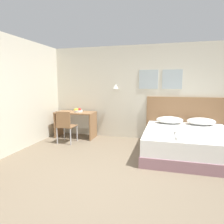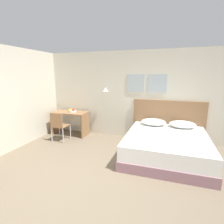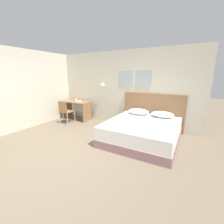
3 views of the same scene
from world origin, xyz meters
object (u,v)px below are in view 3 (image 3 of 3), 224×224
(headboard, at_px, (152,112))
(desk_chair, at_px, (65,110))
(folded_towel_near_foot, at_px, (135,123))
(fruit_bowl, at_px, (78,100))
(bed, at_px, (142,131))
(folded_towel_mid_bed, at_px, (129,129))
(desk, at_px, (77,107))
(pillow_right, at_px, (162,114))
(pillow_left, at_px, (139,111))

(headboard, xyz_separation_m, desk_chair, (-3.04, -0.99, -0.10))
(folded_towel_near_foot, xyz_separation_m, desk_chair, (-2.93, 0.38, -0.06))
(fruit_bowl, bearing_deg, bed, -13.62)
(bed, height_order, fruit_bowl, fruit_bowl)
(folded_towel_mid_bed, bearing_deg, desk, 153.37)
(pillow_right, xyz_separation_m, desk_chair, (-3.42, -0.68, -0.13))
(pillow_right, xyz_separation_m, folded_towel_near_foot, (-0.49, -1.06, -0.06))
(folded_towel_mid_bed, distance_m, fruit_bowl, 3.23)
(folded_towel_mid_bed, xyz_separation_m, desk_chair, (-2.95, 0.83, -0.06))
(pillow_left, xyz_separation_m, folded_towel_near_foot, (0.27, -1.06, -0.06))
(pillow_left, relative_size, pillow_right, 1.00)
(folded_towel_near_foot, distance_m, desk_chair, 2.96)
(headboard, height_order, folded_towel_mid_bed, headboard)
(pillow_right, distance_m, desk, 3.44)
(headboard, relative_size, desk, 1.77)
(desk, bearing_deg, fruit_bowl, -4.65)
(pillow_right, bearing_deg, fruit_bowl, -179.38)
(desk_chair, distance_m, fruit_bowl, 0.71)
(desk_chair, height_order, fruit_bowl, fruit_bowl)
(folded_towel_near_foot, xyz_separation_m, fruit_bowl, (-2.84, 1.02, 0.23))
(pillow_right, xyz_separation_m, fruit_bowl, (-3.34, -0.04, 0.16))
(folded_towel_mid_bed, relative_size, fruit_bowl, 1.42)
(bed, relative_size, folded_towel_near_foot, 6.29)
(pillow_right, relative_size, folded_towel_near_foot, 2.09)
(pillow_left, distance_m, pillow_right, 0.76)
(folded_towel_mid_bed, height_order, desk_chair, desk_chair)
(headboard, distance_m, folded_towel_mid_bed, 1.82)
(bed, bearing_deg, desk_chair, 178.67)
(pillow_left, relative_size, fruit_bowl, 2.74)
(desk, relative_size, fruit_bowl, 4.56)
(folded_towel_mid_bed, height_order, fruit_bowl, fruit_bowl)
(headboard, distance_m, pillow_left, 0.49)
(pillow_right, xyz_separation_m, folded_towel_mid_bed, (-0.48, -1.51, -0.06))
(pillow_right, distance_m, folded_towel_mid_bed, 1.59)
(bed, distance_m, desk_chair, 3.05)
(desk_chair, bearing_deg, pillow_right, 11.25)
(headboard, bearing_deg, folded_towel_near_foot, -94.66)
(bed, relative_size, pillow_left, 3.01)
(bed, distance_m, folded_towel_near_foot, 0.45)
(headboard, xyz_separation_m, folded_towel_near_foot, (-0.11, -1.37, -0.03))
(folded_towel_near_foot, height_order, desk, desk)
(folded_towel_mid_bed, relative_size, desk, 0.31)
(bed, xyz_separation_m, pillow_left, (-0.38, 0.75, 0.37))
(folded_towel_near_foot, bearing_deg, fruit_bowl, 160.18)
(headboard, bearing_deg, bed, -90.00)
(bed, xyz_separation_m, desk_chair, (-3.04, 0.07, 0.24))
(desk_chair, bearing_deg, pillow_left, 14.36)
(desk, xyz_separation_m, desk_chair, (0.01, -0.65, -0.01))
(bed, height_order, folded_towel_mid_bed, folded_towel_mid_bed)
(fruit_bowl, bearing_deg, pillow_left, 0.80)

